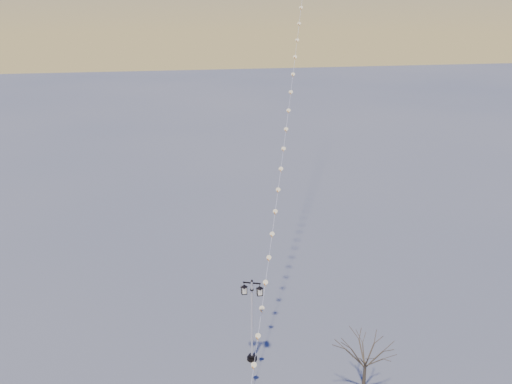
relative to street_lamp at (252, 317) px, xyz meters
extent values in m
cylinder|color=black|center=(0.00, 0.00, -2.93)|extent=(0.61, 0.61, 0.17)
cylinder|color=black|center=(0.00, 0.00, -2.77)|extent=(0.43, 0.43, 0.15)
cylinder|color=beige|center=(0.00, 0.00, -0.15)|extent=(0.14, 0.14, 5.08)
cylinder|color=black|center=(0.00, 0.00, 1.80)|extent=(0.22, 0.22, 0.06)
cube|color=black|center=(0.00, 0.00, 2.23)|extent=(0.99, 0.41, 0.06)
sphere|color=black|center=(0.00, 0.00, 2.36)|extent=(0.15, 0.15, 0.15)
pyramid|color=black|center=(-0.43, 0.16, 2.07)|extent=(0.48, 0.48, 0.15)
cube|color=beige|center=(-0.43, 0.16, 1.73)|extent=(0.28, 0.28, 0.37)
cube|color=black|center=(-0.43, 0.16, 1.52)|extent=(0.32, 0.32, 0.04)
pyramid|color=black|center=(0.43, -0.16, 2.07)|extent=(0.48, 0.48, 0.15)
cube|color=beige|center=(0.43, -0.16, 1.73)|extent=(0.28, 0.28, 0.37)
cube|color=black|center=(0.43, -0.16, 1.52)|extent=(0.32, 0.32, 0.04)
cone|color=#453A27|center=(5.56, -3.89, -2.01)|extent=(0.24, 0.24, 2.01)
cone|color=orange|center=(6.84, 17.59, 16.23)|extent=(0.08, 0.08, 0.29)
camera|label=1|loc=(-4.45, -26.21, 17.32)|focal=37.10mm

